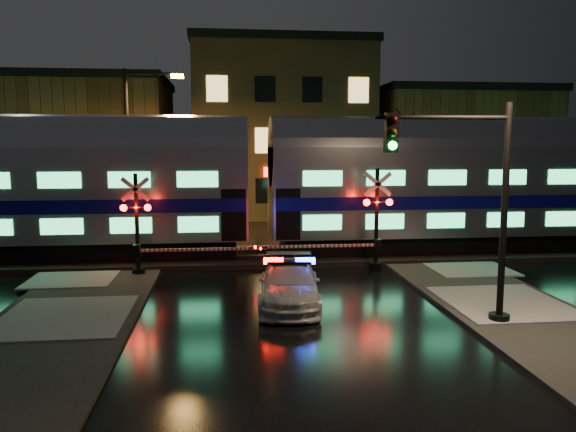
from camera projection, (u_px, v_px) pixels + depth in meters
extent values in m
plane|color=black|center=(283.00, 288.00, 19.47)|extent=(120.00, 120.00, 0.00)
cube|color=black|center=(271.00, 256.00, 24.39)|extent=(90.00, 4.20, 0.24)
cube|color=#2D2D2D|center=(28.00, 360.00, 12.84)|extent=(4.00, 20.00, 0.12)
cube|color=#2D2D2D|center=(561.00, 338.00, 14.26)|extent=(4.00, 20.00, 0.12)
cube|color=brown|center=(66.00, 151.00, 39.17)|extent=(14.00, 10.00, 9.00)
cube|color=brown|center=(279.00, 133.00, 41.14)|extent=(12.00, 11.00, 11.50)
cube|color=brown|center=(451.00, 154.00, 42.26)|extent=(12.00, 10.00, 8.50)
cube|color=black|center=(542.00, 239.00, 25.68)|extent=(24.00, 2.40, 0.80)
cube|color=#B7BAC1|center=(545.00, 189.00, 25.39)|extent=(25.00, 3.05, 3.80)
cube|color=#0B0C7C|center=(545.00, 198.00, 25.44)|extent=(24.75, 3.09, 0.55)
cube|color=#3BE288|center=(564.00, 219.00, 24.00)|extent=(21.00, 0.05, 0.62)
cube|color=#3BE288|center=(567.00, 177.00, 23.77)|extent=(21.00, 0.05, 0.62)
cylinder|color=#B7BAC1|center=(548.00, 151.00, 25.17)|extent=(25.00, 3.05, 3.05)
imported|color=silver|center=(289.00, 284.00, 17.36)|extent=(2.29, 4.68, 1.31)
cube|color=black|center=(289.00, 262.00, 17.28)|extent=(1.39, 0.49, 0.09)
cube|color=#FF0C05|center=(273.00, 261.00, 17.27)|extent=(0.63, 0.37, 0.15)
cube|color=#1426FF|center=(305.00, 261.00, 17.28)|extent=(0.63, 0.37, 0.15)
cylinder|color=black|center=(376.00, 266.00, 22.25)|extent=(0.50, 0.50, 0.30)
cylinder|color=black|center=(376.00, 220.00, 22.01)|extent=(0.16, 0.16, 4.03)
sphere|color=#FF0C05|center=(367.00, 202.00, 21.69)|extent=(0.26, 0.26, 0.26)
sphere|color=#FF0C05|center=(389.00, 202.00, 21.79)|extent=(0.26, 0.26, 0.26)
cube|color=white|center=(314.00, 246.00, 21.61)|extent=(5.04, 0.10, 0.10)
cube|color=black|center=(378.00, 245.00, 21.89)|extent=(0.25, 0.30, 0.45)
cylinder|color=black|center=(139.00, 272.00, 21.24)|extent=(0.49, 0.49, 0.29)
cylinder|color=black|center=(137.00, 225.00, 21.01)|extent=(0.16, 0.16, 3.89)
sphere|color=#FF0C05|center=(123.00, 208.00, 20.70)|extent=(0.25, 0.25, 0.25)
sphere|color=#FF0C05|center=(148.00, 208.00, 20.80)|extent=(0.25, 0.25, 0.25)
cube|color=white|center=(203.00, 249.00, 21.15)|extent=(4.86, 0.10, 0.10)
cube|color=black|center=(137.00, 251.00, 20.89)|extent=(0.25, 0.30, 0.45)
cylinder|color=black|center=(499.00, 319.00, 15.50)|extent=(0.57, 0.57, 0.30)
cylinder|color=black|center=(504.00, 216.00, 15.13)|extent=(0.18, 0.18, 6.06)
cylinder|color=black|center=(443.00, 117.00, 14.60)|extent=(3.63, 0.12, 0.12)
cube|color=black|center=(391.00, 133.00, 14.35)|extent=(0.32, 0.28, 1.01)
sphere|color=#0CFF3F|center=(393.00, 145.00, 14.23)|extent=(0.22, 0.22, 0.22)
cylinder|color=black|center=(128.00, 159.00, 27.08)|extent=(0.21, 0.21, 8.52)
cylinder|color=black|center=(152.00, 74.00, 26.70)|extent=(2.55, 0.13, 0.13)
cube|color=#F3A624|center=(177.00, 76.00, 26.85)|extent=(0.59, 0.30, 0.19)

